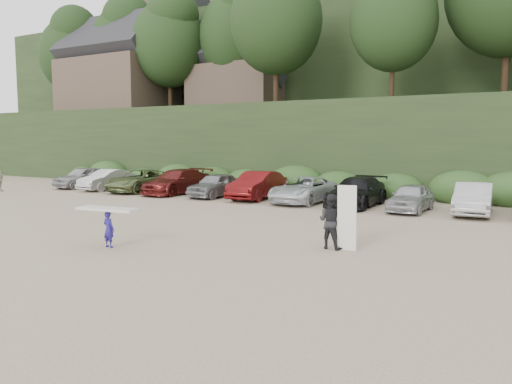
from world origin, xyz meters
The scene contains 6 objects.
ground centered at (0.00, 0.00, 0.00)m, with size 120.00×120.00×0.00m, color tan.
hillside_backdrop centered at (-0.26, 35.93, 11.22)m, with size 90.00×41.50×28.00m.
parked_cars centered at (0.24, 10.11, 0.74)m, with size 36.72×5.98×1.61m.
distant_walker centered at (-19.76, 5.65, 0.72)m, with size 0.84×0.35×1.43m, color #AEA593.
child_surfer centered at (-0.25, -3.42, 0.88)m, with size 2.20×0.81×1.29m.
adult_surfer centered at (6.08, -0.06, 0.89)m, with size 1.33×0.77×2.06m.
Camera 1 is at (11.68, -14.81, 3.45)m, focal length 35.00 mm.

